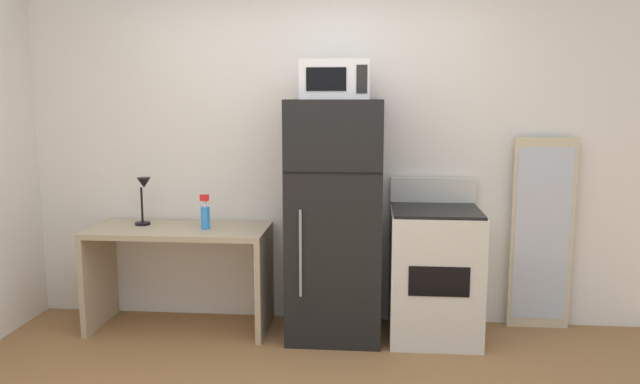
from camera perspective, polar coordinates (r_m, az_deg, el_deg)
wall_back_white at (r=4.64m, az=-0.46°, el=4.04°), size 5.00×0.10×2.60m
desk at (r=4.62m, az=-12.79°, el=-5.86°), size 1.28×0.56×0.75m
desk_lamp at (r=4.68m, az=-15.95°, el=-0.07°), size 0.14×0.12×0.35m
spray_bottle at (r=4.47m, az=-10.53°, el=-2.12°), size 0.06×0.06×0.25m
refrigerator at (r=4.32m, az=1.41°, el=-2.57°), size 0.65×0.63×1.67m
microwave at (r=4.22m, az=1.44°, el=10.30°), size 0.46×0.35×0.26m
oven_range at (r=4.43m, az=10.51°, el=-7.32°), size 0.62×0.61×1.10m
leaning_mirror at (r=4.75m, az=19.75°, el=-3.68°), size 0.44×0.03×1.40m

